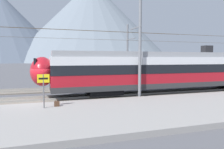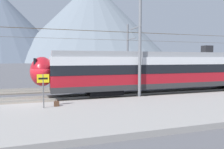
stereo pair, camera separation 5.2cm
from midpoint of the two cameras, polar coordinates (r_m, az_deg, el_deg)
name	(u,v)px [view 1 (the left image)]	position (r m, az deg, el deg)	size (l,w,h in m)	color
ground_plane	(33,105)	(16.19, -20.48, -7.60)	(400.00, 400.00, 0.00)	#4C4C51
platform_slab	(29,120)	(11.75, -21.44, -11.34)	(120.00, 7.37, 0.29)	gray
track_near	(34,100)	(17.48, -20.30, -6.51)	(120.00, 3.00, 0.28)	#6B6359
track_far	(36,91)	(22.57, -19.78, -4.13)	(120.00, 3.00, 0.28)	#6B6359
train_near_platform	(171,70)	(20.63, 15.52, 1.22)	(24.49, 2.89, 4.27)	#2D2D30
catenary_mast_mid	(139,47)	(17.18, 7.23, 7.26)	(47.87, 2.08, 8.02)	slate
catenary_mast_far_side	(128,53)	(26.23, 4.24, 5.67)	(47.87, 2.41, 7.47)	slate
platform_sign	(43,83)	(13.28, -18.04, -2.26)	(0.70, 0.08, 2.04)	#59595B
handbag_near_sign	(57,104)	(13.75, -14.70, -7.61)	(0.32, 0.18, 0.45)	#472D1E
mountain_central_peak	(92,22)	(232.54, -5.43, 13.83)	(166.60, 166.60, 84.53)	slate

